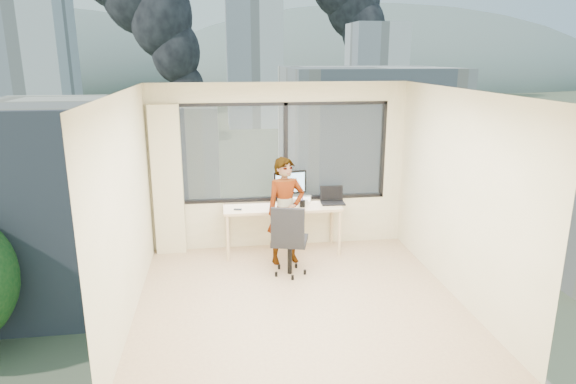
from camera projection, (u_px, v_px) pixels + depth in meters
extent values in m
cube|color=tan|center=(299.00, 301.00, 6.31)|extent=(4.00, 4.00, 0.01)
cube|color=white|center=(300.00, 91.00, 5.62)|extent=(4.00, 4.00, 0.01)
cube|color=beige|center=(339.00, 271.00, 4.05)|extent=(4.00, 0.01, 2.60)
cube|color=beige|center=(126.00, 209.00, 5.70)|extent=(0.01, 4.00, 2.60)
cube|color=beige|center=(458.00, 196.00, 6.23)|extent=(0.01, 4.00, 2.60)
cube|color=beige|center=(168.00, 181.00, 7.57)|extent=(0.45, 0.14, 2.30)
cube|color=#CFBE8B|center=(282.00, 229.00, 7.79)|extent=(1.80, 0.60, 0.75)
imported|color=#2D2D33|center=(286.00, 211.00, 7.30)|extent=(0.65, 0.50, 1.58)
cube|color=white|center=(299.00, 199.00, 7.90)|extent=(0.42, 0.39, 0.08)
cube|color=black|center=(238.00, 209.00, 7.50)|extent=(0.13, 0.08, 0.01)
cylinder|color=black|center=(302.00, 204.00, 7.63)|extent=(0.10, 0.10, 0.11)
ellipsoid|color=#0D504B|center=(331.00, 195.00, 7.96)|extent=(0.26, 0.17, 0.18)
cube|color=#515B3D|center=(223.00, 126.00, 124.67)|extent=(400.00, 400.00, 0.04)
cube|color=beige|center=(107.00, 201.00, 35.63)|extent=(16.00, 12.00, 14.00)
cube|color=beige|center=(363.00, 157.00, 45.78)|extent=(14.00, 13.00, 16.00)
cube|color=silver|center=(31.00, 72.00, 92.47)|extent=(14.00, 14.00, 28.00)
cube|color=silver|center=(254.00, 64.00, 121.77)|extent=(13.00, 13.00, 30.00)
cube|color=silver|center=(375.00, 70.00, 146.28)|extent=(15.00, 15.00, 26.00)
cube|color=silver|center=(8.00, 77.00, 142.53)|extent=(16.00, 14.00, 22.00)
ellipsoid|color=slate|center=(17.00, 85.00, 299.96)|extent=(288.00, 216.00, 90.00)
ellipsoid|color=slate|center=(372.00, 82.00, 328.96)|extent=(300.00, 220.00, 96.00)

